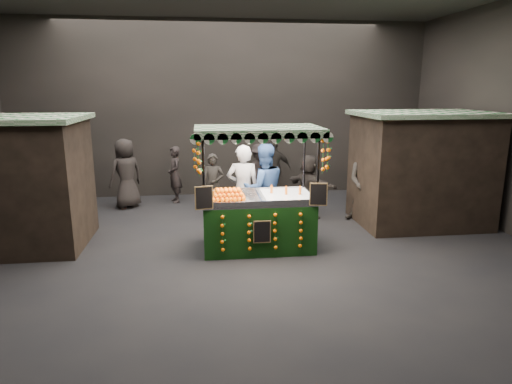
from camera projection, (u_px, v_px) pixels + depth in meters
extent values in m
plane|color=black|center=(237.00, 254.00, 8.60)|extent=(12.00, 12.00, 0.00)
cube|color=black|center=(222.00, 110.00, 12.85)|extent=(12.00, 0.10, 5.00)
cube|color=black|center=(291.00, 179.00, 3.19)|extent=(12.00, 0.10, 5.00)
cube|color=black|center=(9.00, 186.00, 8.74)|extent=(2.80, 2.00, 2.50)
cube|color=#104C1B|center=(0.00, 119.00, 8.44)|extent=(3.00, 2.20, 0.10)
cube|color=black|center=(420.00, 171.00, 10.29)|extent=(2.80, 2.00, 2.50)
cube|color=#104C1B|center=(425.00, 114.00, 9.99)|extent=(3.00, 2.20, 0.10)
cube|color=black|center=(258.00, 224.00, 8.81)|extent=(2.14, 1.17, 0.97)
cube|color=silver|center=(258.00, 200.00, 8.70)|extent=(2.14, 1.17, 0.04)
cylinder|color=black|center=(205.00, 200.00, 8.00)|extent=(0.05, 0.05, 2.33)
cylinder|color=black|center=(317.00, 196.00, 8.25)|extent=(0.05, 0.05, 2.33)
cylinder|color=black|center=(204.00, 186.00, 9.07)|extent=(0.05, 0.05, 2.33)
cylinder|color=black|center=(303.00, 184.00, 9.32)|extent=(0.05, 0.05, 2.33)
cube|color=#104C1B|center=(258.00, 129.00, 8.38)|extent=(2.38, 1.41, 0.08)
cube|color=silver|center=(287.00, 196.00, 8.76)|extent=(0.95, 1.05, 0.08)
cube|color=black|center=(204.00, 198.00, 7.93)|extent=(0.33, 0.09, 0.43)
cube|color=black|center=(318.00, 194.00, 8.18)|extent=(0.33, 0.09, 0.43)
cube|color=black|center=(262.00, 232.00, 8.20)|extent=(0.33, 0.02, 0.43)
imported|color=gray|center=(243.00, 190.00, 9.59)|extent=(0.77, 0.56, 1.96)
imported|color=navy|center=(264.00, 189.00, 9.62)|extent=(1.05, 0.88, 1.97)
imported|color=#292521|center=(213.00, 184.00, 11.11)|extent=(0.63, 0.48, 1.53)
imported|color=#2D2824|center=(367.00, 182.00, 10.51)|extent=(1.13, 1.02, 1.90)
imported|color=#282420|center=(274.00, 169.00, 12.77)|extent=(1.01, 0.46, 1.70)
imported|color=black|center=(260.00, 172.00, 12.49)|extent=(1.20, 1.01, 1.61)
imported|color=black|center=(126.00, 174.00, 11.69)|extent=(1.07, 1.01, 1.84)
imported|color=#2B2623|center=(309.00, 186.00, 10.82)|extent=(1.23, 1.44, 1.56)
imported|color=black|center=(175.00, 175.00, 12.28)|extent=(0.53, 0.65, 1.55)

